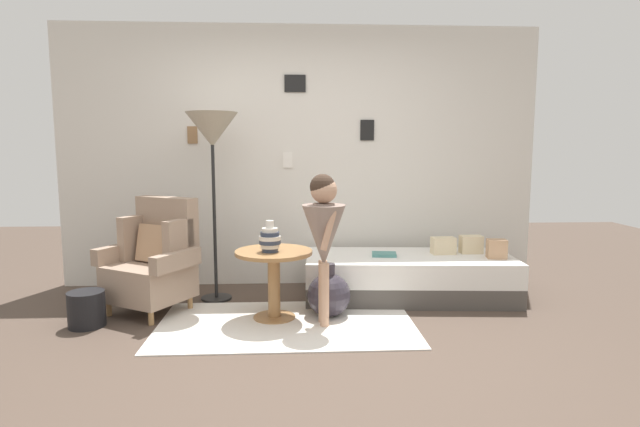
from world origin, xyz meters
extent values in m
plane|color=#4C3D33|center=(0.00, 0.00, 0.00)|extent=(12.00, 12.00, 0.00)
cube|color=silver|center=(0.00, 1.95, 1.30)|extent=(4.80, 0.10, 2.60)
cube|color=white|center=(-0.13, 1.90, 1.28)|extent=(0.09, 0.02, 0.16)
cube|color=gray|center=(-0.13, 1.89, 1.28)|extent=(0.07, 0.01, 0.12)
cube|color=olive|center=(-1.07, 1.90, 1.52)|extent=(0.10, 0.02, 0.17)
cube|color=silver|center=(-1.07, 1.89, 1.52)|extent=(0.08, 0.01, 0.13)
cube|color=black|center=(-0.05, 1.90, 2.03)|extent=(0.21, 0.02, 0.17)
cube|color=gray|center=(-0.05, 1.89, 2.03)|extent=(0.16, 0.01, 0.13)
cube|color=black|center=(0.68, 1.90, 1.57)|extent=(0.14, 0.02, 0.20)
cube|color=#5E5E5B|center=(0.68, 1.89, 1.57)|extent=(0.11, 0.01, 0.16)
cube|color=silver|center=(-0.13, 0.65, 0.01)|extent=(2.02, 1.15, 0.01)
cylinder|color=tan|center=(-1.62, 0.95, 0.06)|extent=(0.04, 0.04, 0.12)
cylinder|color=tan|center=(-1.20, 0.70, 0.06)|extent=(0.04, 0.04, 0.12)
cylinder|color=tan|center=(-1.39, 1.33, 0.06)|extent=(0.04, 0.04, 0.12)
cylinder|color=tan|center=(-0.98, 1.09, 0.06)|extent=(0.04, 0.04, 0.12)
cube|color=gray|center=(-1.30, 1.02, 0.27)|extent=(0.80, 0.79, 0.30)
cube|color=gray|center=(-1.18, 1.21, 0.70)|extent=(0.59, 0.43, 0.55)
cube|color=gray|center=(-1.47, 1.23, 0.61)|extent=(0.23, 0.31, 0.39)
cube|color=gray|center=(-1.02, 0.97, 0.61)|extent=(0.23, 0.31, 0.39)
cube|color=gray|center=(-1.59, 1.17, 0.49)|extent=(0.33, 0.48, 0.14)
cube|color=gray|center=(-1.02, 0.83, 0.49)|extent=(0.33, 0.48, 0.14)
cube|color=tan|center=(-1.25, 1.10, 0.58)|extent=(0.39, 0.32, 0.33)
cube|color=#4C4742|center=(1.00, 1.33, 0.09)|extent=(1.95, 0.93, 0.18)
cube|color=white|center=(1.00, 1.33, 0.29)|extent=(1.95, 0.93, 0.22)
cube|color=tan|center=(1.77, 1.18, 0.49)|extent=(0.18, 0.14, 0.17)
cube|color=beige|center=(1.62, 1.42, 0.48)|extent=(0.20, 0.12, 0.17)
cube|color=beige|center=(1.34, 1.39, 0.48)|extent=(0.22, 0.13, 0.16)
cylinder|color=#9E7042|center=(-0.23, 0.80, 0.01)|extent=(0.34, 0.34, 0.02)
cylinder|color=#9E7042|center=(-0.23, 0.80, 0.28)|extent=(0.10, 0.10, 0.52)
cylinder|color=#9E7042|center=(-0.23, 0.80, 0.56)|extent=(0.63, 0.63, 0.03)
cylinder|color=#2D384C|center=(-0.26, 0.75, 0.59)|extent=(0.13, 0.13, 0.03)
cylinder|color=silver|center=(-0.26, 0.75, 0.62)|extent=(0.15, 0.15, 0.03)
cylinder|color=#2D384C|center=(-0.26, 0.75, 0.65)|extent=(0.17, 0.17, 0.03)
cylinder|color=silver|center=(-0.26, 0.75, 0.68)|extent=(0.17, 0.17, 0.03)
cylinder|color=#2D384C|center=(-0.26, 0.75, 0.71)|extent=(0.15, 0.15, 0.03)
cylinder|color=silver|center=(-0.26, 0.75, 0.75)|extent=(0.13, 0.13, 0.03)
cylinder|color=silver|center=(-0.26, 0.75, 0.79)|extent=(0.06, 0.06, 0.06)
cylinder|color=black|center=(-0.79, 1.37, 0.01)|extent=(0.28, 0.28, 0.02)
cylinder|color=black|center=(-0.79, 1.37, 0.83)|extent=(0.03, 0.03, 1.61)
cone|color=#9E937F|center=(-0.79, 1.37, 1.56)|extent=(0.46, 0.46, 0.31)
cylinder|color=tan|center=(0.17, 0.58, 0.25)|extent=(0.07, 0.07, 0.51)
cylinder|color=tan|center=(0.16, 0.68, 0.25)|extent=(0.07, 0.07, 0.51)
cone|color=gray|center=(0.16, 0.63, 0.72)|extent=(0.34, 0.34, 0.48)
cylinder|color=gray|center=(0.16, 0.63, 0.88)|extent=(0.17, 0.17, 0.18)
cylinder|color=tan|center=(0.19, 0.51, 0.79)|extent=(0.14, 0.06, 0.32)
cylinder|color=tan|center=(0.17, 0.75, 0.79)|extent=(0.14, 0.06, 0.32)
sphere|color=tan|center=(0.16, 0.63, 1.07)|extent=(0.21, 0.21, 0.21)
sphere|color=#38281E|center=(0.15, 0.63, 1.10)|extent=(0.20, 0.20, 0.20)
cube|color=teal|center=(0.77, 1.33, 0.42)|extent=(0.24, 0.19, 0.03)
sphere|color=#332D38|center=(0.22, 0.84, 0.18)|extent=(0.36, 0.36, 0.36)
cylinder|color=#332D38|center=(0.22, 0.84, 0.40)|extent=(0.10, 0.10, 0.09)
cylinder|color=black|center=(-1.70, 0.70, 0.14)|extent=(0.28, 0.28, 0.28)
camera|label=1|loc=(-0.07, -3.22, 1.39)|focal=28.36mm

